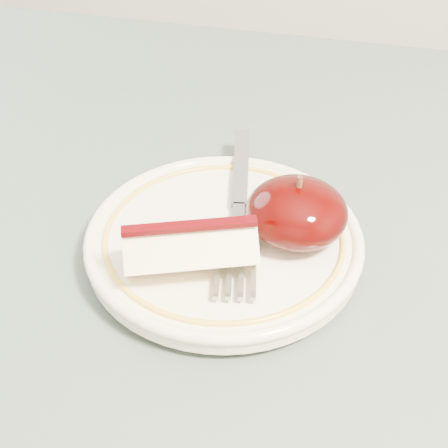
% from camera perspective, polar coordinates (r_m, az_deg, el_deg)
% --- Properties ---
extents(table, '(0.90, 0.90, 0.75)m').
position_cam_1_polar(table, '(0.51, -11.30, -11.57)').
color(table, brown).
rests_on(table, ground).
extents(plate, '(0.20, 0.20, 0.02)m').
position_cam_1_polar(plate, '(0.45, 0.00, -1.39)').
color(plate, beige).
rests_on(plate, table).
extents(apple_half, '(0.07, 0.07, 0.05)m').
position_cam_1_polar(apple_half, '(0.43, 6.66, 1.08)').
color(apple_half, black).
rests_on(apple_half, plate).
extents(apple_wedge, '(0.09, 0.07, 0.04)m').
position_cam_1_polar(apple_wedge, '(0.40, -3.06, -2.34)').
color(apple_wedge, beige).
rests_on(apple_wedge, plate).
extents(fork, '(0.06, 0.20, 0.00)m').
position_cam_1_polar(fork, '(0.46, 1.38, 1.62)').
color(fork, gray).
rests_on(fork, plate).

